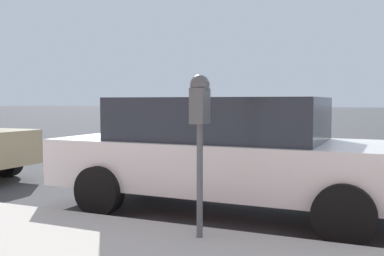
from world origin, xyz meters
name	(u,v)px	position (x,y,z in m)	size (l,w,h in m)	color
ground_plane	(264,199)	(0.00, 0.00, 0.00)	(220.00, 220.00, 0.00)	#424244
parking_meter	(200,113)	(-2.54, -0.02, 1.35)	(0.21, 0.19, 1.56)	#4C5156
car_white	(229,152)	(-0.90, 0.25, 0.79)	(2.03, 4.82, 1.51)	silver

